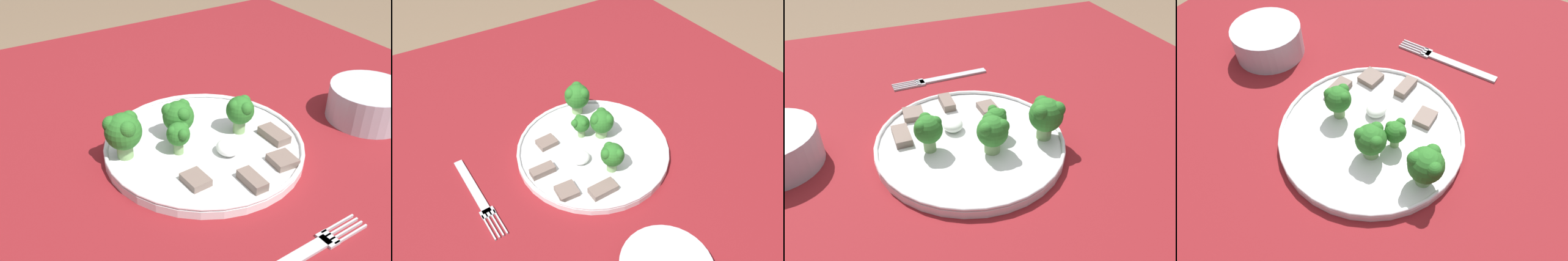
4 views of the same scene
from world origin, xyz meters
TOP-DOWN VIEW (x-y plane):
  - table at (0.00, 0.00)m, footprint 1.10×1.13m
  - dinner_plate at (0.00, 0.02)m, footprint 0.29×0.29m
  - fork at (0.23, -0.00)m, footprint 0.03×0.19m
  - broccoli_floret_near_rim_left at (-0.03, -0.01)m, footprint 0.05×0.05m
  - broccoli_floret_center_left at (0.00, 0.08)m, footprint 0.04×0.04m
  - broccoli_floret_back_left at (-0.03, -0.09)m, footprint 0.05×0.05m
  - broccoli_floret_front_left at (0.00, -0.03)m, footprint 0.03×0.03m
  - meat_slice_front_slice at (0.11, 0.02)m, footprint 0.04×0.02m
  - meat_slice_middle_slice at (0.10, 0.08)m, footprint 0.04×0.04m
  - meat_slice_rear_slice at (0.04, 0.11)m, footprint 0.05×0.03m
  - meat_slice_edge_slice at (0.07, -0.04)m, footprint 0.04×0.03m
  - sauce_dollop at (0.04, 0.03)m, footprint 0.04×0.03m

SIDE VIEW (x-z plane):
  - table at x=0.00m, z-range 0.29..1.06m
  - fork at x=0.23m, z-range 0.78..0.78m
  - dinner_plate at x=0.00m, z-range 0.78..0.79m
  - meat_slice_edge_slice at x=0.07m, z-range 0.79..0.80m
  - meat_slice_middle_slice at x=0.10m, z-range 0.79..0.80m
  - meat_slice_rear_slice at x=0.04m, z-range 0.79..0.80m
  - meat_slice_front_slice at x=0.11m, z-range 0.79..0.80m
  - sauce_dollop at x=0.04m, z-range 0.79..0.81m
  - broccoli_floret_front_left at x=0.00m, z-range 0.80..0.84m
  - broccoli_floret_near_rim_left at x=-0.03m, z-range 0.80..0.85m
  - broccoli_floret_center_left at x=0.00m, z-range 0.80..0.86m
  - broccoli_floret_back_left at x=-0.03m, z-range 0.80..0.86m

